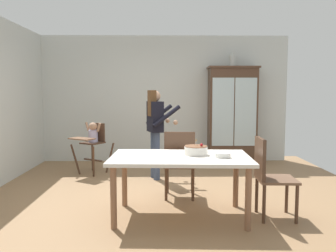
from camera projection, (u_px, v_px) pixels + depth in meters
The scene contains 11 objects.
ground_plane at pixel (164, 196), 4.99m from camera, with size 6.24×6.24×0.00m, color #93704C.
wall_back at pixel (164, 99), 7.48m from camera, with size 5.32×0.06×2.70m, color silver.
china_cabinet at pixel (232, 115), 7.27m from camera, with size 1.05×0.48×2.03m.
ceramic_vase at pixel (232, 61), 7.17m from camera, with size 0.13×0.13×0.27m.
high_chair_with_toddler at pixel (93, 138), 6.33m from camera, with size 0.79×0.84×0.95m.
adult_person at pixel (155, 123), 5.92m from camera, with size 0.62×0.61×1.53m.
dining_table at pixel (180, 163), 4.10m from camera, with size 1.68×1.03×0.74m.
birthday_cake at pixel (196, 150), 4.17m from camera, with size 0.28×0.28×0.19m.
serving_bowl at pixel (223, 155), 4.00m from camera, with size 0.18×0.18×0.06m, color silver.
dining_chair_far_side at pixel (180, 160), 4.81m from camera, with size 0.47×0.47×0.96m.
dining_chair_right_end at pixel (268, 172), 4.08m from camera, with size 0.46×0.46×0.96m.
Camera 1 is at (-0.02, -4.87, 1.49)m, focal length 36.96 mm.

